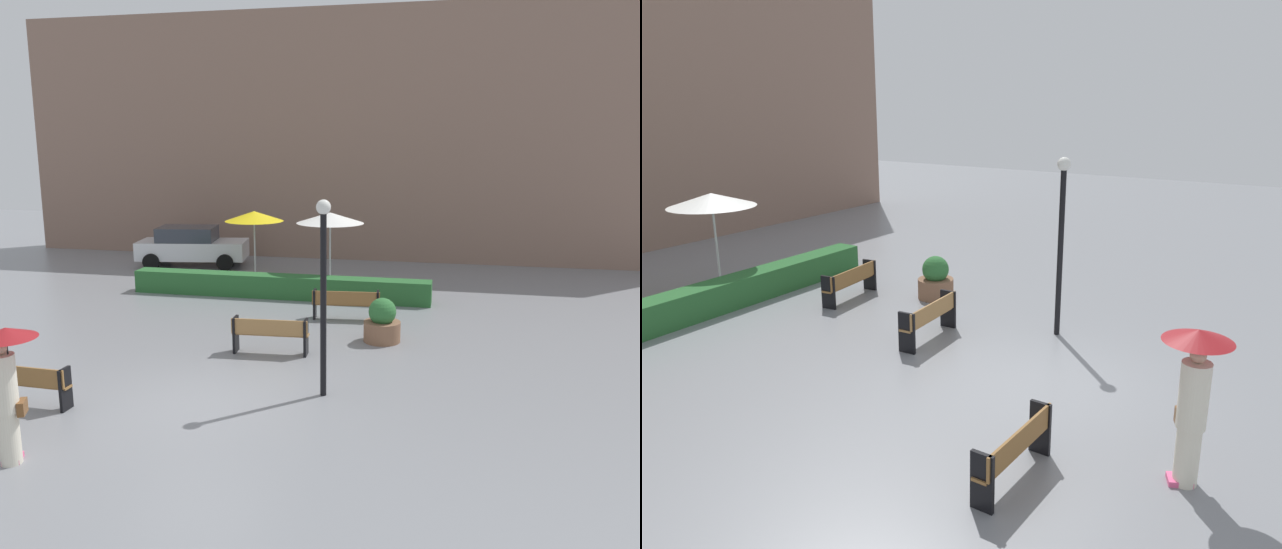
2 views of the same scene
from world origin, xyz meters
The scene contains 12 objects.
ground_plane centered at (0.00, 0.00, 0.00)m, with size 60.00×60.00×0.00m, color gray.
bench_back_row centered at (1.79, 6.31, 0.48)m, with size 1.89×0.56×0.82m.
bench_near_left centered at (-2.95, -0.80, 0.48)m, with size 1.69×0.37×0.80m.
bench_mid_center centered at (0.58, 3.04, 0.51)m, with size 1.80×0.48×0.85m.
pedestrian_with_umbrella centered at (-1.78, -2.73, 1.35)m, with size 0.90×0.90×2.15m.
planter_pot centered at (3.00, 4.55, 0.47)m, with size 0.91×0.91×1.09m.
lamp_post centered at (2.30, 0.89, 2.34)m, with size 0.28×0.28×3.79m.
patio_umbrella_yellow centered at (-2.34, 10.93, 2.26)m, with size 2.08×2.08×2.44m.
patio_umbrella_white centered at (0.61, 9.91, 2.39)m, with size 2.23×2.23×2.57m.
hedge_strip centered at (-0.74, 8.40, 0.36)m, with size 9.54×0.70×0.71m, color #28602D.
building_facade centered at (0.00, 16.00, 5.02)m, with size 28.00×1.20×10.05m, color #846656.
parked_car centered at (-5.53, 12.70, 0.82)m, with size 4.43×2.53×1.57m.
Camera 1 is at (4.72, -10.52, 4.82)m, focal length 35.83 mm.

